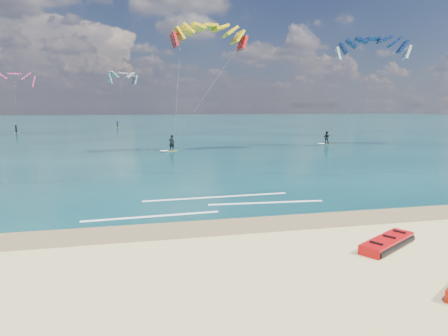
{
  "coord_description": "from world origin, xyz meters",
  "views": [
    {
      "loc": [
        -2.43,
        -12.56,
        4.95
      ],
      "look_at": [
        2.2,
        8.0,
        1.64
      ],
      "focal_mm": 32.0,
      "sensor_mm": 36.0,
      "label": 1
    }
  ],
  "objects": [
    {
      "name": "ground",
      "position": [
        0.0,
        40.0,
        0.0
      ],
      "size": [
        320.0,
        320.0,
        0.0
      ],
      "primitive_type": "plane",
      "color": "tan",
      "rests_on": "ground"
    },
    {
      "name": "kitesurfer_far",
      "position": [
        22.95,
        31.56,
        7.18
      ],
      "size": [
        9.34,
        8.24,
        13.95
      ],
      "rotation": [
        0.0,
        0.0,
        -0.09
      ],
      "color": "#BB941C",
      "rests_on": "sea"
    },
    {
      "name": "sea",
      "position": [
        0.0,
        104.0,
        0.02
      ],
      "size": [
        320.0,
        200.0,
        0.04
      ],
      "primitive_type": "cube",
      "color": "#092D33",
      "rests_on": "ground"
    },
    {
      "name": "packed_kite_left",
      "position": [
        6.14,
        -0.69,
        0.0
      ],
      "size": [
        3.11,
        2.45,
        0.39
      ],
      "primitive_type": null,
      "rotation": [
        0.0,
        0.0,
        0.53
      ],
      "color": "red",
      "rests_on": "ground"
    },
    {
      "name": "kitesurfer_main",
      "position": [
        3.4,
        28.66,
        7.4
      ],
      "size": [
        9.91,
        5.54,
        14.0
      ],
      "rotation": [
        0.0,
        0.0,
        0.35
      ],
      "color": "#CBD819",
      "rests_on": "sea"
    },
    {
      "name": "shoreline_foam",
      "position": [
        1.38,
        6.62,
        0.05
      ],
      "size": [
        11.84,
        3.65,
        0.01
      ],
      "color": "white",
      "rests_on": "ground"
    },
    {
      "name": "distant_kites",
      "position": [
        -24.89,
        79.85,
        5.88
      ],
      "size": [
        46.84,
        37.97,
        13.12
      ],
      "color": "#BC375E",
      "rests_on": "ground"
    },
    {
      "name": "wet_sand_strip",
      "position": [
        0.0,
        3.0,
        0.0
      ],
      "size": [
        320.0,
        2.4,
        0.01
      ],
      "primitive_type": "cube",
      "color": "olive",
      "rests_on": "ground"
    }
  ]
}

